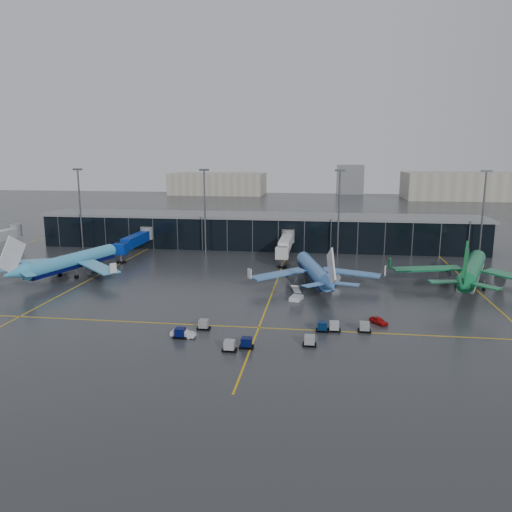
# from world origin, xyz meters

# --- Properties ---
(ground) EXTENTS (600.00, 600.00, 0.00)m
(ground) POSITION_xyz_m (0.00, 0.00, 0.00)
(ground) COLOR #282B2D
(ground) RESTS_ON ground
(terminal_pier) EXTENTS (142.00, 17.00, 10.70)m
(terminal_pier) POSITION_xyz_m (0.00, 62.00, 5.42)
(terminal_pier) COLOR black
(terminal_pier) RESTS_ON ground
(jet_bridges) EXTENTS (94.00, 27.50, 7.20)m
(jet_bridges) POSITION_xyz_m (-35.00, 42.99, 4.55)
(jet_bridges) COLOR #595B60
(jet_bridges) RESTS_ON ground
(flood_masts) EXTENTS (203.00, 0.50, 25.50)m
(flood_masts) POSITION_xyz_m (5.00, 50.00, 13.81)
(flood_masts) COLOR #595B60
(flood_masts) RESTS_ON ground
(distant_hangars) EXTENTS (260.00, 71.00, 22.00)m
(distant_hangars) POSITION_xyz_m (49.94, 270.08, 8.79)
(distant_hangars) COLOR #B2AD99
(distant_hangars) RESTS_ON ground
(taxi_lines) EXTENTS (220.00, 120.00, 0.02)m
(taxi_lines) POSITION_xyz_m (10.00, 10.61, 0.01)
(taxi_lines) COLOR gold
(taxi_lines) RESTS_ON ground
(airliner_arkefly) EXTENTS (43.28, 46.66, 12.02)m
(airliner_arkefly) POSITION_xyz_m (-40.69, 16.48, 6.01)
(airliner_arkefly) COLOR #44ADE2
(airliner_arkefly) RESTS_ON ground
(airliner_klm_near) EXTENTS (39.17, 42.50, 11.16)m
(airliner_klm_near) POSITION_xyz_m (18.80, 15.65, 5.58)
(airliner_klm_near) COLOR #3B76C1
(airliner_klm_near) RESTS_ON ground
(airliner_aer_lingus) EXTENTS (48.32, 51.33, 12.72)m
(airliner_aer_lingus) POSITION_xyz_m (54.42, 18.86, 6.36)
(airliner_aer_lingus) COLOR #0D713D
(airliner_aer_lingus) RESTS_ON ground
(baggage_carts) EXTENTS (32.44, 12.96, 1.70)m
(baggage_carts) POSITION_xyz_m (13.23, -19.55, 0.76)
(baggage_carts) COLOR black
(baggage_carts) RESTS_ON ground
(mobile_airstair) EXTENTS (2.90, 3.63, 3.45)m
(mobile_airstair) POSITION_xyz_m (15.50, 2.85, 0.77)
(mobile_airstair) COLOR silver
(mobile_airstair) RESTS_ON ground
(service_van_red) EXTENTS (3.51, 3.82, 1.26)m
(service_van_red) POSITION_xyz_m (30.92, -10.15, 0.63)
(service_van_red) COLOR #B00D0D
(service_van_red) RESTS_ON ground
(service_van_white) EXTENTS (4.35, 1.97, 1.39)m
(service_van_white) POSITION_xyz_m (-1.80, -21.23, 0.69)
(service_van_white) COLOR silver
(service_van_white) RESTS_ON ground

